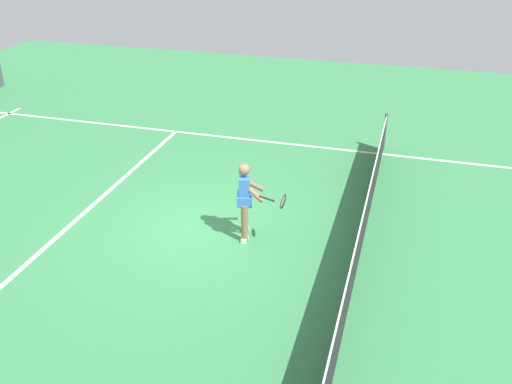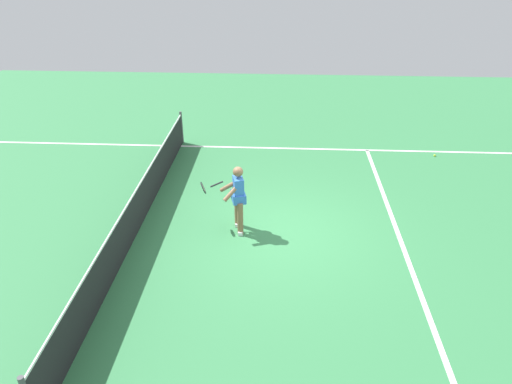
{
  "view_description": "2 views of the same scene",
  "coord_description": "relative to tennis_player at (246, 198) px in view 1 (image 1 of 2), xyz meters",
  "views": [
    {
      "loc": [
        9.1,
        3.79,
        5.9
      ],
      "look_at": [
        -0.25,
        1.11,
        0.85
      ],
      "focal_mm": 39.69,
      "sensor_mm": 36.0,
      "label": 1
    },
    {
      "loc": [
        -9.09,
        0.07,
        5.85
      ],
      "look_at": [
        0.24,
        0.59,
        0.87
      ],
      "focal_mm": 33.85,
      "sensor_mm": 36.0,
      "label": 2
    }
  ],
  "objects": [
    {
      "name": "tennis_player",
      "position": [
        0.0,
        0.0,
        0.0
      ],
      "size": [
        0.66,
        1.07,
        1.55
      ],
      "color": "#8C6647",
      "rests_on": "ground"
    },
    {
      "name": "service_line_marking",
      "position": [
        -0.05,
        -3.57,
        -0.84
      ],
      "size": [
        9.57,
        0.1,
        0.01
      ],
      "primitive_type": "cube",
      "color": "white",
      "rests_on": "ground"
    },
    {
      "name": "sideline_left_marking",
      "position": [
        -4.83,
        -1.0,
        -0.84
      ],
      "size": [
        0.1,
        19.29,
        0.01
      ],
      "primitive_type": "cube",
      "color": "white",
      "rests_on": "ground"
    },
    {
      "name": "court_net",
      "position": [
        -0.05,
        2.22,
        -0.37
      ],
      "size": [
        10.25,
        0.08,
        1.02
      ],
      "color": "#4C4C51",
      "rests_on": "ground"
    },
    {
      "name": "ground_plane",
      "position": [
        -0.05,
        -1.0,
        -0.85
      ],
      "size": [
        27.68,
        27.68,
        0.0
      ],
      "primitive_type": "plane",
      "color": "#38844C"
    }
  ]
}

